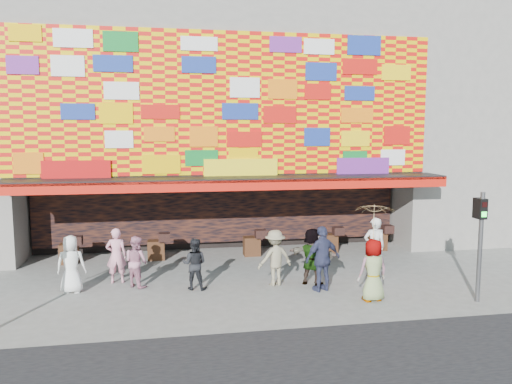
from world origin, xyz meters
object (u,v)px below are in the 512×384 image
signal_right (481,234)px  parasol (374,222)px  ped_d (275,258)px  ped_c (194,264)px  ped_f (312,256)px  ped_a (71,264)px  ped_i (136,261)px  ped_e (323,259)px  ped_b (116,256)px  ped_h (374,247)px  ped_g (373,270)px

signal_right → parasol: 2.86m
ped_d → ped_c: bearing=-15.4°
ped_f → ped_a: bearing=33.6°
ped_a → ped_i: ped_a is taller
ped_a → ped_i: 1.82m
ped_c → ped_e: (3.64, -0.80, 0.20)m
ped_a → ped_i: bearing=-169.9°
signal_right → ped_e: bearing=157.1°
ped_e → ped_i: bearing=-30.4°
ped_b → parasol: (7.04, -2.91, 1.34)m
ped_h → ped_i: size_ratio=1.23×
ped_b → ped_i: size_ratio=1.11×
ped_b → ped_d: ped_b is taller
ped_g → ped_h: bearing=-121.2°
ped_a → ped_d: ped_d is taller
ped_a → ped_f: (7.01, -0.44, 0.03)m
ped_b → parasol: size_ratio=0.88×
signal_right → ped_c: size_ratio=1.98×
signal_right → ped_b: bearing=160.5°
signal_right → ped_d: size_ratio=1.79×
ped_b → ped_h: (8.04, -0.67, 0.10)m
ped_c → signal_right: bearing=178.6°
ped_i → ped_h: bearing=-136.9°
ped_c → ped_f: size_ratio=0.88×
ped_g → ped_h: ped_h is taller
ped_a → ped_g: (8.22, -2.16, 0.02)m
ped_a → parasol: 8.60m
parasol → ped_f: bearing=125.2°
ped_b → ped_h: bearing=175.3°
ped_e → parasol: (1.09, -1.07, 1.23)m
ped_e → ped_h: size_ratio=1.01×
signal_right → ped_b: size_ratio=1.77×
ped_c → ped_g: 5.09m
ped_e → ped_h: bearing=-167.0°
ped_b → parasol: parasol is taller
ped_h → parasol: parasol is taller
ped_b → ped_d: (4.71, -1.08, -0.01)m
ped_c → ped_e: 3.73m
ped_e → ped_h: 2.40m
ped_c → ped_e: ped_e is taller
ped_e → ped_i: size_ratio=1.24×
ped_b → ped_g: bearing=157.5°
ped_e → ped_f: size_ratio=1.10×
ped_h → ped_d: bearing=12.4°
ped_d → ped_f: 1.12m
ped_f → ped_g: size_ratio=1.01×
ped_g → ped_d: bearing=-45.4°
signal_right → ped_f: bearing=150.3°
ped_g → ped_h: size_ratio=0.91×
ped_a → parasol: size_ratio=0.87×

